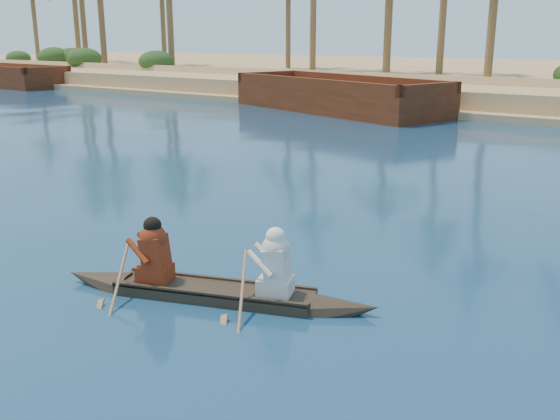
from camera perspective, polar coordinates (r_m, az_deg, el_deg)
The scene contains 6 objects.
ground at distance 16.89m, azimuth -23.45°, elevation 0.59°, with size 160.00×160.00×0.00m, color #0B2B4B.
sandy_embankment at distance 57.16m, azimuth 21.11°, elevation 11.09°, with size 150.00×51.00×1.50m.
shrub_cluster at distance 42.41m, azimuth 15.85°, elevation 11.23°, with size 100.00×6.00×2.40m, color #233814, non-canonical shape.
canoe at distance 9.92m, azimuth -6.08°, elevation -6.52°, with size 5.16×2.37×1.44m.
barge_left at distance 57.84m, azimuth -23.62°, elevation 11.06°, with size 12.44×4.79×2.04m.
barge_mid at distance 35.20m, azimuth 5.23°, elevation 10.26°, with size 13.89×8.21×2.20m.
Camera 1 is at (14.10, -8.40, 4.00)m, focal length 40.00 mm.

